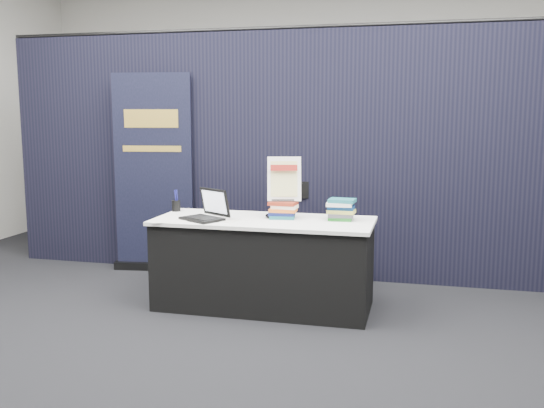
{
  "coord_description": "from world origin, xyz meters",
  "views": [
    {
      "loc": [
        1.26,
        -4.2,
        1.62
      ],
      "look_at": [
        0.07,
        0.55,
        0.88
      ],
      "focal_mm": 40.0,
      "sensor_mm": 36.0,
      "label": 1
    }
  ],
  "objects_px": {
    "info_sign": "(284,179)",
    "book_stack_short": "(341,210)",
    "book_stack_tall": "(283,210)",
    "stacking_chair": "(318,227)",
    "laptop": "(204,212)",
    "display_table": "(264,263)",
    "pullup_banner": "(154,184)"
  },
  "relations": [
    {
      "from": "info_sign",
      "to": "book_stack_short",
      "type": "bearing_deg",
      "value": -13.1
    },
    {
      "from": "book_stack_tall",
      "to": "stacking_chair",
      "type": "height_order",
      "value": "stacking_chair"
    },
    {
      "from": "laptop",
      "to": "book_stack_tall",
      "type": "bearing_deg",
      "value": 48.72
    },
    {
      "from": "display_table",
      "to": "book_stack_tall",
      "type": "bearing_deg",
      "value": 25.84
    },
    {
      "from": "book_stack_tall",
      "to": "pullup_banner",
      "type": "bearing_deg",
      "value": 151.82
    },
    {
      "from": "display_table",
      "to": "info_sign",
      "type": "relative_size",
      "value": 4.74
    },
    {
      "from": "book_stack_short",
      "to": "info_sign",
      "type": "height_order",
      "value": "info_sign"
    },
    {
      "from": "display_table",
      "to": "pullup_banner",
      "type": "distance_m",
      "value": 1.75
    },
    {
      "from": "laptop",
      "to": "pullup_banner",
      "type": "xyz_separation_m",
      "value": [
        -0.93,
        1.03,
        0.08
      ]
    },
    {
      "from": "display_table",
      "to": "book_stack_tall",
      "type": "xyz_separation_m",
      "value": [
        0.15,
        0.07,
        0.44
      ]
    },
    {
      "from": "display_table",
      "to": "book_stack_tall",
      "type": "distance_m",
      "value": 0.47
    },
    {
      "from": "display_table",
      "to": "book_stack_short",
      "type": "relative_size",
      "value": 8.7
    },
    {
      "from": "book_stack_tall",
      "to": "info_sign",
      "type": "relative_size",
      "value": 0.57
    },
    {
      "from": "display_table",
      "to": "laptop",
      "type": "height_order",
      "value": "laptop"
    },
    {
      "from": "book_stack_tall",
      "to": "info_sign",
      "type": "xyz_separation_m",
      "value": [
        0.0,
        0.03,
        0.25
      ]
    },
    {
      "from": "info_sign",
      "to": "pullup_banner",
      "type": "distance_m",
      "value": 1.76
    },
    {
      "from": "display_table",
      "to": "pullup_banner",
      "type": "relative_size",
      "value": 0.89
    },
    {
      "from": "pullup_banner",
      "to": "stacking_chair",
      "type": "distance_m",
      "value": 1.74
    },
    {
      "from": "book_stack_short",
      "to": "pullup_banner",
      "type": "height_order",
      "value": "pullup_banner"
    },
    {
      "from": "laptop",
      "to": "book_stack_short",
      "type": "distance_m",
      "value": 1.12
    },
    {
      "from": "book_stack_short",
      "to": "pullup_banner",
      "type": "bearing_deg",
      "value": 158.64
    },
    {
      "from": "laptop",
      "to": "pullup_banner",
      "type": "bearing_deg",
      "value": 162.78
    },
    {
      "from": "book_stack_tall",
      "to": "pullup_banner",
      "type": "relative_size",
      "value": 0.11
    },
    {
      "from": "info_sign",
      "to": "stacking_chair",
      "type": "relative_size",
      "value": 0.4
    },
    {
      "from": "display_table",
      "to": "book_stack_short",
      "type": "height_order",
      "value": "book_stack_short"
    },
    {
      "from": "book_stack_tall",
      "to": "stacking_chair",
      "type": "distance_m",
      "value": 0.9
    },
    {
      "from": "book_stack_short",
      "to": "laptop",
      "type": "bearing_deg",
      "value": -167.61
    },
    {
      "from": "laptop",
      "to": "book_stack_short",
      "type": "relative_size",
      "value": 1.98
    },
    {
      "from": "book_stack_short",
      "to": "info_sign",
      "type": "xyz_separation_m",
      "value": [
        -0.47,
        -0.01,
        0.24
      ]
    },
    {
      "from": "pullup_banner",
      "to": "display_table",
      "type": "bearing_deg",
      "value": -40.56
    },
    {
      "from": "laptop",
      "to": "info_sign",
      "type": "distance_m",
      "value": 0.72
    },
    {
      "from": "laptop",
      "to": "book_stack_short",
      "type": "height_order",
      "value": "laptop"
    }
  ]
}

